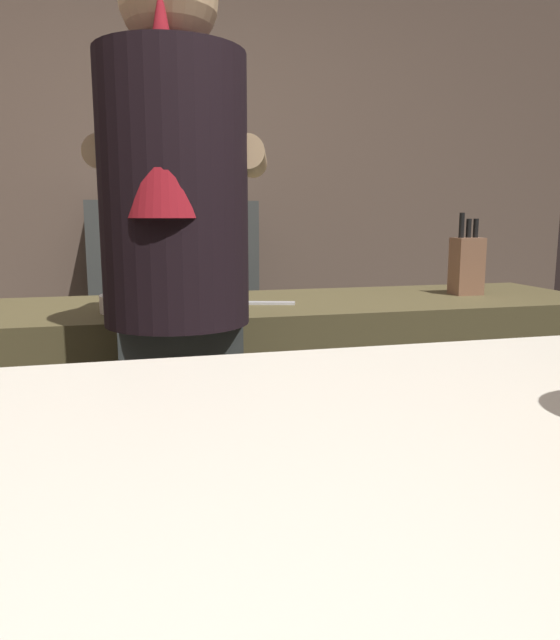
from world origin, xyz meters
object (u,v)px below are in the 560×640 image
Objects in this scene: mixing_bowl at (132,303)px; chefs_knife at (257,303)px; bartender at (176,282)px; knife_block at (467,265)px; bottle_hot_sauce at (109,180)px; bottle_vinegar at (207,182)px.

mixing_bowl is 0.76× the size of chefs_knife.
knife_block is (1.05, 0.46, -0.02)m from bartender.
knife_block is 1.84m from bottle_hot_sauce.
knife_block is at bearing 5.20° from mixing_bowl.
bottle_hot_sauce is at bearing 174.29° from bottle_vinegar.
bottle_vinegar is (-0.74, 1.28, 0.34)m from knife_block.
bottle_hot_sauce is at bearing 93.12° from mixing_bowl.
bottle_vinegar is 0.49m from bottle_hot_sauce.
bartender is 7.25× the size of chefs_knife.
bartender is 9.52× the size of mixing_bowl.
knife_block is at bearing 19.73° from chefs_knife.
bottle_vinegar is at bearing -5.71° from bottle_hot_sauce.
bartender is 1.83m from bottle_hot_sauce.
knife_block reaches higher than mixing_bowl.
mixing_bowl is 1.50m from bottle_hot_sauce.
bottle_vinegar is at bearing 3.99° from bartender.
chefs_knife is 1.52m from bottle_hot_sauce.
knife_block is 1.11× the size of bottle_vinegar.
bartender reaches higher than chefs_knife.
mixing_bowl is at bearing -174.80° from knife_block.
bartender reaches higher than bottle_hot_sauce.
knife_block is 1.57× the size of mixing_bowl.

